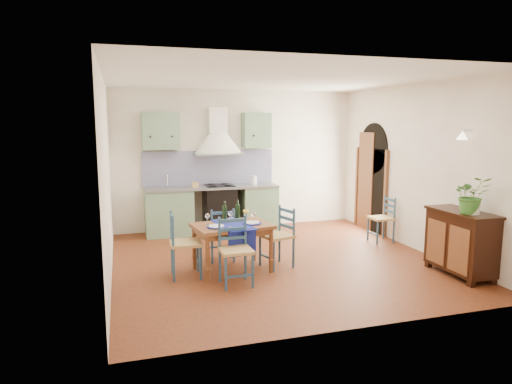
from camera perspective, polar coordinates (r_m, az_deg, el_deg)
floor at (r=7.29m, az=2.68°, el=-8.57°), size 5.00×5.00×0.00m
back_wall at (r=9.11m, az=-4.86°, el=1.67°), size 5.00×0.96×2.80m
right_wall at (r=8.41m, az=18.37°, el=2.63°), size 0.26×5.00×2.80m
left_wall at (r=6.61m, az=-18.15°, el=1.63°), size 0.04×5.00×2.80m
ceiling at (r=6.99m, az=2.85°, el=13.96°), size 5.00×5.00×0.01m
dining_table at (r=6.65m, az=-2.95°, el=-4.74°), size 1.19×0.92×1.01m
chair_near at (r=6.15m, az=-2.61°, el=-7.31°), size 0.42×0.42×0.91m
chair_far at (r=7.19m, az=-4.39°, el=-5.18°), size 0.40×0.40×0.85m
chair_left at (r=6.51m, az=-9.06°, el=-6.43°), size 0.45×0.45×0.92m
chair_right at (r=6.90m, az=2.83°, el=-5.53°), size 0.52×0.52×0.90m
chair_spare at (r=8.63m, az=15.54°, el=-3.21°), size 0.39×0.39×0.83m
sideboard at (r=7.11m, az=24.20°, el=-5.54°), size 0.50×1.05×0.94m
potted_plant at (r=6.82m, az=25.32°, el=-0.34°), size 0.57×0.53×0.51m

